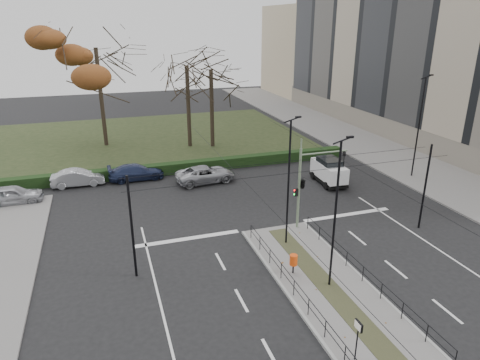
{
  "coord_description": "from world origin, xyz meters",
  "views": [
    {
      "loc": [
        -10.5,
        -19.46,
        13.46
      ],
      "look_at": [
        -1.69,
        7.4,
        2.92
      ],
      "focal_mm": 32.0,
      "sensor_mm": 36.0,
      "label": 1
    }
  ],
  "objects_px": {
    "litter_bin": "(294,260)",
    "traffic_light": "(304,182)",
    "rust_tree": "(96,48)",
    "bare_tree_near": "(211,75)",
    "white_van": "(329,170)",
    "parked_car_fourth": "(206,174)",
    "streetlamp_median_near": "(336,214)",
    "streetlamp_median_far": "(289,182)",
    "streetlamp_sidewalk": "(419,126)",
    "parked_car_second": "(78,178)",
    "parked_car_third": "(136,172)",
    "bare_tree_center": "(187,72)",
    "parked_car_first": "(13,195)",
    "info_panel": "(358,330)"
  },
  "relations": [
    {
      "from": "streetlamp_sidewalk",
      "to": "white_van",
      "type": "xyz_separation_m",
      "value": [
        -8.09,
        0.98,
        -3.56
      ]
    },
    {
      "from": "white_van",
      "to": "rust_tree",
      "type": "xyz_separation_m",
      "value": [
        -18.24,
        18.72,
        9.62
      ]
    },
    {
      "from": "streetlamp_median_far",
      "to": "parked_car_first",
      "type": "distance_m",
      "value": 21.97
    },
    {
      "from": "streetlamp_sidewalk",
      "to": "rust_tree",
      "type": "xyz_separation_m",
      "value": [
        -26.33,
        19.7,
        6.05
      ]
    },
    {
      "from": "streetlamp_sidewalk",
      "to": "bare_tree_center",
      "type": "relative_size",
      "value": 0.77
    },
    {
      "from": "bare_tree_near",
      "to": "white_van",
      "type": "bearing_deg",
      "value": -65.14
    },
    {
      "from": "streetlamp_median_near",
      "to": "parked_car_third",
      "type": "height_order",
      "value": "streetlamp_median_near"
    },
    {
      "from": "info_panel",
      "to": "parked_car_fourth",
      "type": "distance_m",
      "value": 22.89
    },
    {
      "from": "streetlamp_median_far",
      "to": "rust_tree",
      "type": "bearing_deg",
      "value": 110.18
    },
    {
      "from": "parked_car_third",
      "to": "parked_car_second",
      "type": "bearing_deg",
      "value": 88.47
    },
    {
      "from": "parked_car_second",
      "to": "parked_car_third",
      "type": "xyz_separation_m",
      "value": [
        4.94,
        0.0,
        -0.02
      ]
    },
    {
      "from": "litter_bin",
      "to": "white_van",
      "type": "relative_size",
      "value": 0.27
    },
    {
      "from": "streetlamp_sidewalk",
      "to": "bare_tree_near",
      "type": "height_order",
      "value": "bare_tree_near"
    },
    {
      "from": "parked_car_first",
      "to": "white_van",
      "type": "bearing_deg",
      "value": -98.22
    },
    {
      "from": "parked_car_third",
      "to": "bare_tree_center",
      "type": "distance_m",
      "value": 13.72
    },
    {
      "from": "streetlamp_median_far",
      "to": "parked_car_third",
      "type": "relative_size",
      "value": 1.68
    },
    {
      "from": "litter_bin",
      "to": "white_van",
      "type": "height_order",
      "value": "white_van"
    },
    {
      "from": "litter_bin",
      "to": "parked_car_second",
      "type": "relative_size",
      "value": 0.26
    },
    {
      "from": "streetlamp_median_near",
      "to": "bare_tree_center",
      "type": "distance_m",
      "value": 29.69
    },
    {
      "from": "white_van",
      "to": "parked_car_fourth",
      "type": "bearing_deg",
      "value": 160.21
    },
    {
      "from": "traffic_light",
      "to": "bare_tree_near",
      "type": "xyz_separation_m",
      "value": [
        -0.63,
        21.72,
        4.57
      ]
    },
    {
      "from": "white_van",
      "to": "litter_bin",
      "type": "bearing_deg",
      "value": -126.4
    },
    {
      "from": "traffic_light",
      "to": "parked_car_first",
      "type": "height_order",
      "value": "traffic_light"
    },
    {
      "from": "traffic_light",
      "to": "streetlamp_median_near",
      "type": "distance_m",
      "value": 7.08
    },
    {
      "from": "streetlamp_median_near",
      "to": "parked_car_second",
      "type": "relative_size",
      "value": 1.86
    },
    {
      "from": "parked_car_second",
      "to": "parked_car_third",
      "type": "distance_m",
      "value": 4.94
    },
    {
      "from": "streetlamp_median_near",
      "to": "streetlamp_median_far",
      "type": "relative_size",
      "value": 1.0
    },
    {
      "from": "streetlamp_sidewalk",
      "to": "parked_car_fourth",
      "type": "xyz_separation_m",
      "value": [
        -18.31,
        4.65,
        -4.02
      ]
    },
    {
      "from": "traffic_light",
      "to": "streetlamp_median_near",
      "type": "relative_size",
      "value": 0.68
    },
    {
      "from": "litter_bin",
      "to": "bare_tree_near",
      "type": "bearing_deg",
      "value": 84.92
    },
    {
      "from": "litter_bin",
      "to": "streetlamp_median_near",
      "type": "relative_size",
      "value": 0.14
    },
    {
      "from": "traffic_light",
      "to": "streetlamp_sidewalk",
      "type": "distance_m",
      "value": 15.55
    },
    {
      "from": "litter_bin",
      "to": "traffic_light",
      "type": "bearing_deg",
      "value": 59.71
    },
    {
      "from": "streetlamp_median_near",
      "to": "rust_tree",
      "type": "xyz_separation_m",
      "value": [
        -10.52,
        32.74,
        6.5
      ]
    },
    {
      "from": "traffic_light",
      "to": "white_van",
      "type": "bearing_deg",
      "value": 49.73
    },
    {
      "from": "streetlamp_median_far",
      "to": "bare_tree_near",
      "type": "bearing_deg",
      "value": 86.8
    },
    {
      "from": "traffic_light",
      "to": "white_van",
      "type": "xyz_separation_m",
      "value": [
        6.1,
        7.2,
        -2.21
      ]
    },
    {
      "from": "streetlamp_median_near",
      "to": "streetlamp_median_far",
      "type": "xyz_separation_m",
      "value": [
        -0.32,
        5.0,
        -0.01
      ]
    },
    {
      "from": "parked_car_first",
      "to": "parked_car_second",
      "type": "relative_size",
      "value": 1.0
    },
    {
      "from": "traffic_light",
      "to": "parked_car_second",
      "type": "bearing_deg",
      "value": 137.9
    },
    {
      "from": "streetlamp_median_far",
      "to": "bare_tree_center",
      "type": "xyz_separation_m",
      "value": [
        -1.14,
        24.38,
        4.06
      ]
    },
    {
      "from": "rust_tree",
      "to": "bare_tree_center",
      "type": "bearing_deg",
      "value": -20.36
    },
    {
      "from": "rust_tree",
      "to": "bare_tree_near",
      "type": "relative_size",
      "value": 1.25
    },
    {
      "from": "streetlamp_median_near",
      "to": "bare_tree_near",
      "type": "bearing_deg",
      "value": 88.01
    },
    {
      "from": "streetlamp_median_near",
      "to": "parked_car_third",
      "type": "distance_m",
      "value": 22.18
    },
    {
      "from": "parked_car_fourth",
      "to": "streetlamp_sidewalk",
      "type": "bearing_deg",
      "value": -109.99
    },
    {
      "from": "parked_car_second",
      "to": "rust_tree",
      "type": "height_order",
      "value": "rust_tree"
    },
    {
      "from": "bare_tree_center",
      "to": "rust_tree",
      "type": "bearing_deg",
      "value": 159.64
    },
    {
      "from": "parked_car_third",
      "to": "rust_tree",
      "type": "distance_m",
      "value": 16.21
    },
    {
      "from": "info_panel",
      "to": "streetlamp_median_near",
      "type": "relative_size",
      "value": 0.23
    }
  ]
}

